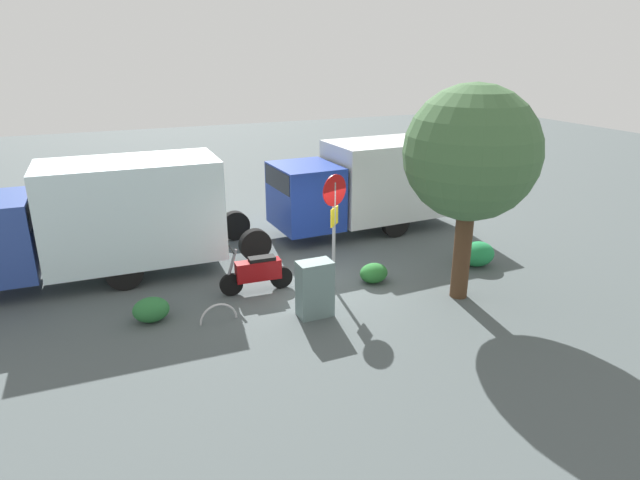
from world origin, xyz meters
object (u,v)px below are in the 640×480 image
object	(u,v)px
motorcycle	(258,272)
utility_cabinet	(315,289)
box_truck_far	(94,217)
stop_sign	(334,214)
box_truck_near	(366,183)
bike_rack_hoop	(219,321)
street_tree	(471,154)

from	to	relation	value
motorcycle	utility_cabinet	distance (m)	1.88
box_truck_far	stop_sign	xyz separation A→B (m)	(-5.26, 2.91, 0.27)
box_truck_far	motorcycle	world-z (taller)	box_truck_far
box_truck_far	motorcycle	distance (m)	4.36
stop_sign	motorcycle	bearing A→B (deg)	-17.06
box_truck_near	bike_rack_hoop	world-z (taller)	box_truck_near
utility_cabinet	box_truck_far	bearing A→B (deg)	-43.53
box_truck_near	street_tree	size ratio (longest dim) A/B	1.53
street_tree	bike_rack_hoop	world-z (taller)	street_tree
box_truck_near	utility_cabinet	bearing A→B (deg)	49.85
stop_sign	bike_rack_hoop	xyz separation A→B (m)	(3.03, 0.61, -1.92)
stop_sign	bike_rack_hoop	distance (m)	3.64
box_truck_near	box_truck_far	bearing A→B (deg)	3.19
stop_sign	street_tree	world-z (taller)	street_tree
box_truck_far	utility_cabinet	xyz separation A→B (m)	(-4.29, 4.07, -1.01)
box_truck_far	bike_rack_hoop	xyz separation A→B (m)	(-2.23, 3.52, -1.65)
utility_cabinet	bike_rack_hoop	xyz separation A→B (m)	(2.05, -0.55, -0.64)
stop_sign	utility_cabinet	distance (m)	1.98
street_tree	bike_rack_hoop	bearing A→B (deg)	-9.88
box_truck_far	box_truck_near	bearing A→B (deg)	-173.35
stop_sign	bike_rack_hoop	bearing A→B (deg)	11.30
box_truck_near	motorcycle	distance (m)	5.66
bike_rack_hoop	street_tree	bearing A→B (deg)	170.12
utility_cabinet	bike_rack_hoop	distance (m)	2.22
bike_rack_hoop	utility_cabinet	bearing A→B (deg)	164.98
box_truck_far	motorcycle	bearing A→B (deg)	146.76
bike_rack_hoop	motorcycle	bearing A→B (deg)	-137.40
motorcycle	bike_rack_hoop	world-z (taller)	motorcycle
bike_rack_hoop	box_truck_near	bearing A→B (deg)	-143.37
box_truck_near	utility_cabinet	world-z (taller)	box_truck_near
box_truck_near	stop_sign	xyz separation A→B (m)	(2.78, 3.72, 0.33)
box_truck_far	stop_sign	distance (m)	6.02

